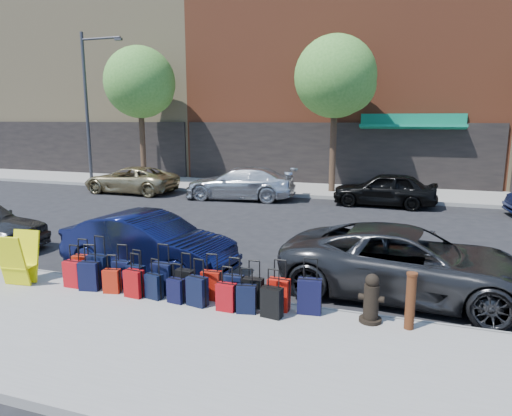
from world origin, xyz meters
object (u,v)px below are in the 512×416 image
at_px(car_far_1, 240,183).
at_px(suitcase_front_5, 185,283).
at_px(tree_center, 338,79).
at_px(fire_hydrant, 371,300).
at_px(car_near_2, 409,263).
at_px(car_near_1, 149,243).
at_px(bollard, 410,300).
at_px(display_rack, 19,259).
at_px(tree_left, 142,84).
at_px(car_far_0, 131,180).
at_px(streetlight, 89,99).
at_px(car_far_2, 384,189).

bearing_deg(car_far_1, suitcase_front_5, 9.18).
distance_m(tree_center, fire_hydrant, 15.38).
height_order(car_near_2, car_far_1, car_far_1).
distance_m(suitcase_front_5, car_near_1, 2.25).
relative_size(bollard, display_rack, 0.89).
bearing_deg(fire_hydrant, tree_left, 137.26).
height_order(bollard, car_near_1, car_near_1).
xyz_separation_m(suitcase_front_5, display_rack, (-3.65, -0.52, 0.27)).
xyz_separation_m(fire_hydrant, display_rack, (-7.24, -0.51, 0.15)).
bearing_deg(tree_left, car_near_1, -57.57).
height_order(tree_center, car_far_0, tree_center).
relative_size(display_rack, car_near_1, 0.26).
xyz_separation_m(tree_left, car_far_0, (0.92, -2.86, -4.76)).
distance_m(tree_center, car_far_0, 11.07).
xyz_separation_m(tree_left, tree_center, (10.50, 0.00, 0.00)).
bearing_deg(bollard, car_near_1, 165.78).
distance_m(car_near_1, car_far_0, 12.35).
xyz_separation_m(bollard, car_near_2, (-0.06, 1.89, 0.06)).
bearing_deg(fire_hydrant, car_far_0, 141.61).
distance_m(streetlight, car_near_1, 16.93).
height_order(fire_hydrant, car_far_1, car_far_1).
bearing_deg(car_near_2, streetlight, 59.72).
distance_m(tree_center, car_far_2, 5.83).
height_order(tree_center, suitcase_front_5, tree_center).
xyz_separation_m(car_near_1, car_far_0, (-7.24, 10.00, -0.05)).
xyz_separation_m(car_near_1, car_near_2, (5.87, 0.39, 0.02)).
xyz_separation_m(tree_left, fire_hydrant, (13.46, -14.29, -4.86)).
xyz_separation_m(tree_center, bollard, (3.60, -14.36, -4.76)).
height_order(car_far_0, car_far_2, car_far_2).
height_order(streetlight, suitcase_front_5, streetlight).
bearing_deg(car_near_2, car_far_2, 10.57).
relative_size(tree_center, streetlight, 0.91).
relative_size(tree_left, car_far_0, 1.56).
distance_m(car_near_1, car_far_2, 11.48).
distance_m(tree_left, car_near_2, 19.35).
bearing_deg(suitcase_front_5, display_rack, -166.75).
bearing_deg(display_rack, tree_left, 106.41).
height_order(tree_left, car_far_0, tree_left).
height_order(suitcase_front_5, display_rack, display_rack).
bearing_deg(tree_center, car_far_0, -163.38).
xyz_separation_m(tree_center, car_far_0, (-9.58, -2.86, -4.76)).
bearing_deg(car_far_1, car_far_0, -95.82).
bearing_deg(car_far_0, display_rack, 24.98).
bearing_deg(bollard, streetlight, 141.28).
bearing_deg(tree_center, car_far_2, -44.58).
distance_m(bollard, display_rack, 7.89).
bearing_deg(car_far_2, car_far_1, -85.61).
distance_m(tree_center, car_near_1, 13.89).
height_order(tree_center, car_near_1, tree_center).
relative_size(tree_center, bollard, 7.41).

